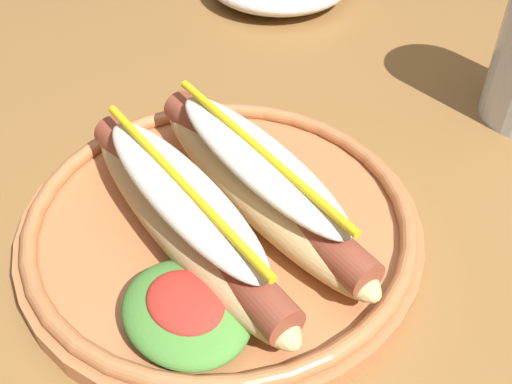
# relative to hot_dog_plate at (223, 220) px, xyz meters

# --- Properties ---
(dining_table) EXTENTS (1.21, 1.07, 0.74)m
(dining_table) POSITION_rel_hot_dog_plate_xyz_m (-0.01, 0.10, -0.12)
(dining_table) COLOR olive
(dining_table) RESTS_ON ground_plane
(hot_dog_plate) EXTENTS (0.29, 0.29, 0.08)m
(hot_dog_plate) POSITION_rel_hot_dog_plate_xyz_m (0.00, 0.00, 0.00)
(hot_dog_plate) COLOR #B77042
(hot_dog_plate) RESTS_ON dining_table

